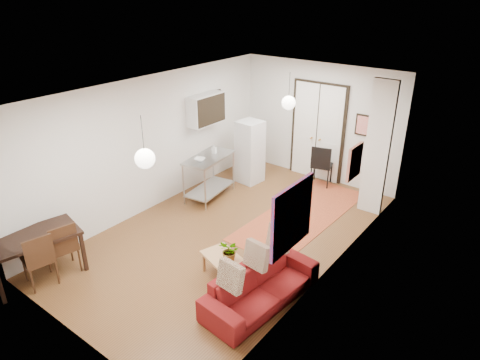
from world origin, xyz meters
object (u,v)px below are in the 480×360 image
Objects in this scene: dining_table at (33,241)px; dining_chair_far at (43,251)px; kitchen_counter at (209,170)px; coffee_table at (225,261)px; sofa at (261,286)px; fridge at (250,152)px; black_side_chair at (324,160)px; dining_chair_near at (66,240)px.

dining_chair_far is at bearing 5.28° from dining_table.
dining_chair_far is (-0.13, -4.01, -0.10)m from kitchen_counter.
sofa is at bearing -7.86° from coffee_table.
sofa is at bearing -45.78° from fridge.
black_side_chair is (2.10, 6.32, -0.09)m from dining_table.
sofa is 2.02× the size of coffee_table.
fridge is 5.33m from dining_table.
kitchen_counter is 1.42× the size of dining_chair_near.
fridge is (0.23, 1.27, 0.12)m from kitchen_counter.
fridge is 5.30m from dining_chair_far.
fridge is 1.60× the size of dining_chair_far.
coffee_table is 1.03× the size of dining_chair_near.
kitchen_counter reaches higher than coffee_table.
dining_table is 6.66m from black_side_chair.
black_side_chair is at bearing 71.64° from dining_table.
coffee_table is at bearing 133.40° from dining_chair_near.
dining_table reaches higher than coffee_table.
dining_chair_near is (-2.37, -1.42, 0.22)m from coffee_table.
fridge is at bearing -171.76° from dining_chair_near.
dining_table is at bearing -90.42° from fridge.
dining_chair_near is at bearing 118.53° from sofa.
fridge reaches higher than dining_chair_near.
fridge is 1.60× the size of dining_chair_near.
dining_chair_near is at bearing -149.11° from coffee_table.
kitchen_counter reaches higher than dining_chair_far.
sofa is 3.84m from dining_table.
fridge is at bearing 44.63° from sofa.
sofa is 0.82m from coffee_table.
coffee_table is at bearing 81.00° from black_side_chair.
fridge is at bearing -171.42° from dining_chair_far.
dining_table is 1.60× the size of dining_chair_far.
black_side_chair is (1.52, 1.02, -0.17)m from fridge.
dining_table is (-3.39, -1.76, 0.40)m from sofa.
kitchen_counter is 1.34× the size of black_side_chair.
fridge is at bearing 18.63° from black_side_chair.
kitchen_counter is at bearing 135.93° from coffee_table.
dining_table is at bearing 56.43° from black_side_chair.
dining_table is 1.51× the size of black_side_chair.
kitchen_counter is 0.89× the size of dining_table.
black_side_chair is (1.89, 5.87, 0.04)m from dining_chair_near.
coffee_table is 0.64× the size of fridge.
fridge is 1.00× the size of dining_table.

